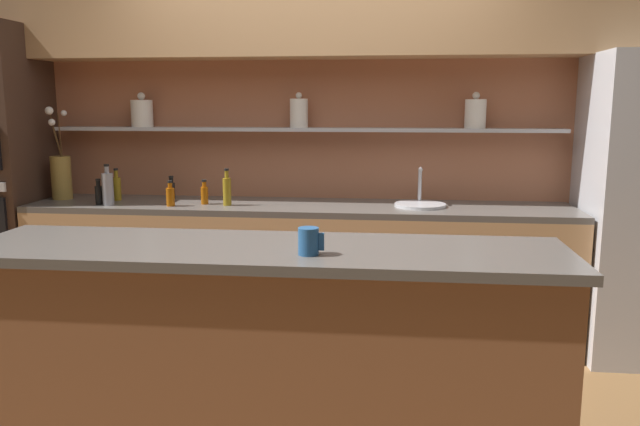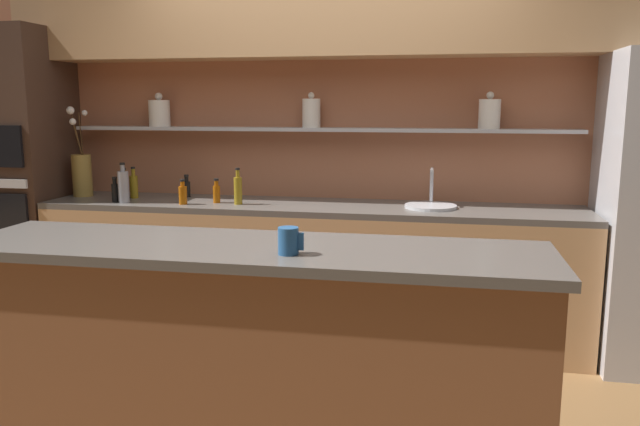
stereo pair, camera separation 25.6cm
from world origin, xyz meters
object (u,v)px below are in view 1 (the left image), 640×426
flower_vase (61,174)px  bottle_sauce_7 (170,196)px  bottle_oil_0 (117,188)px  bottle_spirit_2 (108,188)px  bottle_sauce_1 (172,189)px  bottle_oil_6 (227,190)px  bottle_oil_5 (108,189)px  bottle_sauce_3 (99,194)px  sink_fixture (420,203)px  coffee_mug (309,241)px  bottle_sauce_4 (205,194)px

flower_vase → bottle_sauce_7: (0.87, -0.22, -0.11)m
flower_vase → bottle_oil_0: 0.42m
bottle_oil_0 → bottle_spirit_2: bottle_spirit_2 is taller
bottle_sauce_1 → bottle_oil_6: size_ratio=0.66×
bottle_oil_5 → bottle_oil_6: bottle_oil_6 is taller
bottle_oil_0 → bottle_sauce_3: bearing=-101.9°
bottle_sauce_1 → bottle_spirit_2: (-0.32, -0.32, 0.05)m
bottle_oil_5 → sink_fixture: bearing=1.1°
bottle_oil_0 → bottle_sauce_3: size_ratio=1.29×
bottle_oil_6 → bottle_oil_0: bearing=170.9°
bottle_sauce_7 → coffee_mug: size_ratio=1.63×
bottle_sauce_4 → bottle_oil_5: bearing=177.7°
bottle_sauce_7 → coffee_mug: 1.99m
bottle_sauce_4 → bottle_oil_5: size_ratio=0.75×
flower_vase → bottle_sauce_4: flower_vase is taller
bottle_oil_5 → coffee_mug: 2.40m
bottle_sauce_1 → bottle_oil_6: 0.53m
bottle_spirit_2 → bottle_sauce_7: size_ratio=1.61×
bottle_oil_5 → coffee_mug: (1.62, -1.76, 0.06)m
flower_vase → sink_fixture: flower_vase is taller
flower_vase → bottle_sauce_7: 0.90m
bottle_oil_0 → bottle_sauce_1: 0.37m
bottle_oil_6 → coffee_mug: (0.77, -1.70, 0.05)m
bottle_oil_0 → bottle_oil_5: size_ratio=1.01×
sink_fixture → bottle_oil_5: (-2.11, -0.04, 0.07)m
sink_fixture → bottle_oil_5: size_ratio=1.52×
bottle_oil_0 → bottle_spirit_2: size_ratio=0.82×
bottle_oil_6 → bottle_sauce_7: (-0.36, -0.07, -0.03)m
bottle_oil_0 → coffee_mug: size_ratio=2.15×
flower_vase → bottle_oil_6: size_ratio=2.64×
bottle_sauce_7 → bottle_spirit_2: bearing=-178.8°
flower_vase → coffee_mug: bearing=-42.8°
bottle_oil_0 → bottle_sauce_1: size_ratio=1.37×
bottle_sauce_4 → sink_fixture: bearing=2.8°
bottle_sauce_1 → coffee_mug: size_ratio=1.56×
bottle_sauce_1 → bottle_sauce_3: (-0.39, -0.30, 0.01)m
sink_fixture → bottle_oil_5: 2.12m
bottle_spirit_2 → bottle_oil_6: 0.79m
bottle_sauce_1 → bottle_sauce_4: size_ratio=0.98×
bottle_oil_6 → bottle_sauce_7: 0.37m
bottle_oil_0 → bottle_sauce_3: (-0.04, -0.19, -0.02)m
flower_vase → bottle_spirit_2: bearing=-26.9°
bottle_sauce_1 → coffee_mug: (1.23, -1.94, 0.08)m
bottle_sauce_4 → bottle_oil_6: 0.17m
sink_fixture → bottle_oil_5: bearing=-178.9°
sink_fixture → bottle_sauce_3: sink_fixture is taller
bottle_sauce_4 → bottle_spirit_2: bearing=-169.6°
bottle_spirit_2 → coffee_mug: (1.55, -1.62, 0.04)m
bottle_oil_0 → bottle_spirit_2: (0.04, -0.21, 0.02)m
bottle_oil_6 → bottle_sauce_1: bearing=152.5°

